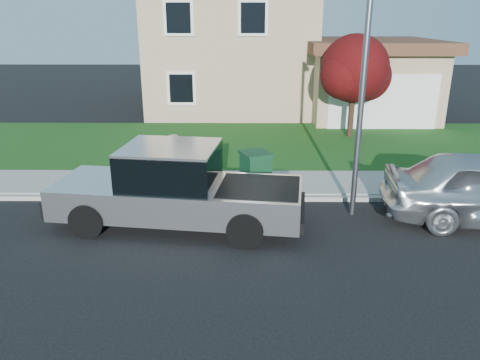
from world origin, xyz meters
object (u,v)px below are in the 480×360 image
Objects in this scene: ornamental_tree at (355,72)px; woman at (175,172)px; pickup_truck at (177,189)px; street_lamp at (364,80)px; trash_bin at (255,172)px.

woman is at bearing -130.92° from ornamental_tree.
pickup_truck is at bearing 90.48° from woman.
woman is 5.16m from street_lamp.
street_lamp is (-1.59, -7.72, 0.67)m from ornamental_tree.
woman is at bearing 160.48° from street_lamp.
woman is at bearing 107.23° from pickup_truck.
trash_bin is at bearing 50.61° from pickup_truck.
woman reaches higher than trash_bin.
trash_bin is at bearing 143.59° from street_lamp.
pickup_truck is 2.56m from trash_bin.
street_lamp is at bearing 15.23° from pickup_truck.
ornamental_tree is at bearing 62.19° from pickup_truck.
street_lamp is at bearing 161.76° from woman.
pickup_truck is 10.31m from ornamental_tree.
woman is 9.45m from ornamental_tree.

